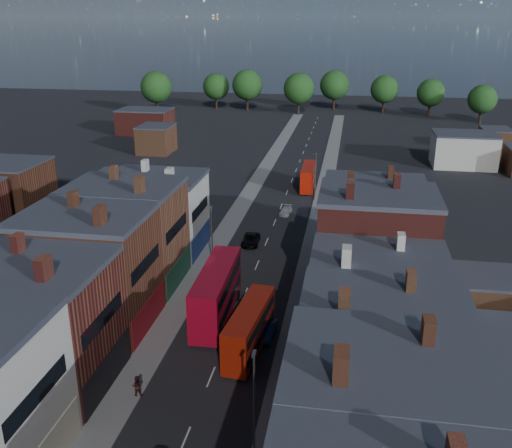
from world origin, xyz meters
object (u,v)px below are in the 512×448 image
(bus_1, at_px, (249,328))
(ped_1, at_px, (137,386))
(car_2, at_px, (251,240))
(car_1, at_px, (267,331))
(car_3, at_px, (286,211))
(bus_2, at_px, (308,177))
(ped_3, at_px, (306,336))
(bus_0, at_px, (216,292))

(bus_1, height_order, ped_1, bus_1)
(car_2, bearing_deg, bus_1, -82.77)
(car_1, bearing_deg, car_2, 106.13)
(car_1, distance_m, ped_1, 14.26)
(car_3, bearing_deg, car_1, -81.09)
(car_1, height_order, ped_1, ped_1)
(car_1, relative_size, ped_1, 2.23)
(bus_2, relative_size, ped_3, 6.22)
(bus_2, distance_m, car_3, 15.07)
(bus_1, bearing_deg, ped_1, -127.55)
(bus_0, height_order, car_1, bus_0)
(car_1, relative_size, car_2, 0.84)
(car_2, distance_m, car_3, 13.79)
(car_1, height_order, car_3, car_1)
(car_1, xyz_separation_m, car_2, (-5.77, 23.41, -0.00))
(ped_1, bearing_deg, ped_3, -151.47)
(bus_2, xyz_separation_m, car_1, (0.26, -51.61, -1.62))
(bus_0, height_order, bus_2, bus_0)
(bus_1, distance_m, car_3, 39.58)
(bus_0, relative_size, bus_2, 1.29)
(bus_0, xyz_separation_m, bus_2, (5.38, 48.76, -0.66))
(ped_1, bearing_deg, car_3, -107.38)
(bus_1, distance_m, ped_1, 11.51)
(car_1, distance_m, ped_3, 4.02)
(bus_2, bearing_deg, ped_1, -98.63)
(ped_1, bearing_deg, bus_1, -143.05)
(car_3, bearing_deg, bus_2, 86.10)
(bus_2, distance_m, car_1, 51.64)
(bus_0, distance_m, ped_3, 10.45)
(bus_1, height_order, car_3, bus_1)
(bus_0, height_order, bus_1, bus_0)
(bus_2, relative_size, car_1, 2.44)
(bus_0, xyz_separation_m, car_1, (5.64, -2.85, -2.28))
(bus_1, height_order, bus_2, bus_1)
(car_2, distance_m, ped_1, 34.57)
(bus_0, relative_size, ped_3, 8.03)
(ped_1, relative_size, ped_3, 1.14)
(ped_1, xyz_separation_m, ped_3, (13.00, 10.22, -0.11))
(bus_0, bearing_deg, car_2, 89.14)
(bus_0, xyz_separation_m, ped_1, (-3.42, -13.85, -1.92))
(ped_1, bearing_deg, bus_0, -113.49)
(bus_1, relative_size, bus_2, 1.05)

